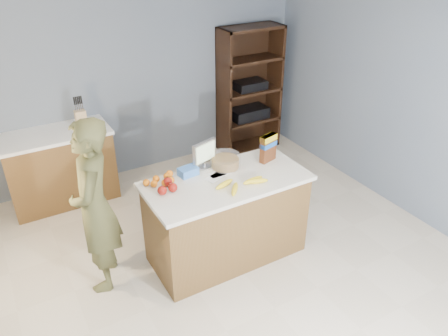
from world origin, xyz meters
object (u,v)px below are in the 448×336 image
cereal_box (268,146)px  tv (204,153)px  shelving_unit (248,92)px  counter_peninsula (227,221)px  person (95,207)px

cereal_box → tv: bearing=163.0°
shelving_unit → cereal_box: 2.18m
tv → counter_peninsula: bearing=-77.0°
counter_peninsula → tv: (-0.07, 0.31, 0.64)m
shelving_unit → person: (-2.73, -1.78, -0.03)m
counter_peninsula → person: bearing=167.4°
person → tv: 1.14m
shelving_unit → cereal_box: size_ratio=6.39×
person → tv: person is taller
shelving_unit → person: size_ratio=1.08×
counter_peninsula → shelving_unit: shelving_unit is taller
cereal_box → shelving_unit: bearing=62.6°
shelving_unit → cereal_box: (-1.00, -1.93, 0.20)m
counter_peninsula → tv: 0.72m
counter_peninsula → cereal_box: size_ratio=5.54×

